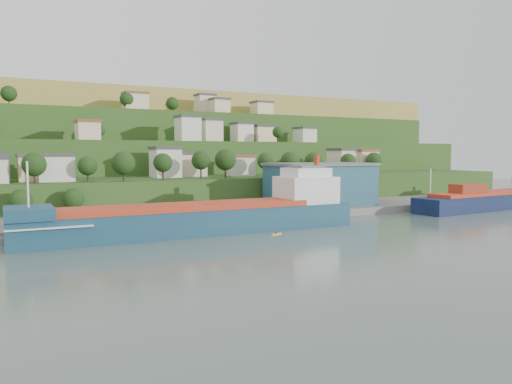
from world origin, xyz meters
TOP-DOWN VIEW (x-y plane):
  - ground at (0.00, 0.00)m, footprint 500.00×500.00m
  - quay at (20.00, 28.00)m, footprint 220.00×26.00m
  - hillside at (0.01, 168.72)m, footprint 360.00×210.62m
  - cargo_ship_near at (-11.93, 7.80)m, footprint 76.50×13.70m
  - cargo_ship_far at (87.70, 8.10)m, footprint 61.64×13.71m
  - warehouse at (34.01, 28.31)m, footprint 31.38×19.63m
  - dinghy at (-48.92, 19.67)m, footprint 4.13×1.68m
  - kayak_orange at (2.99, 3.84)m, footprint 3.29×0.74m
  - kayak_yellow at (0.48, -2.33)m, footprint 3.17×1.70m

SIDE VIEW (x-z plane):
  - ground at x=0.00m, z-range 0.00..0.00m
  - quay at x=20.00m, z-range -2.00..2.00m
  - hillside at x=0.01m, z-range -47.93..48.07m
  - kayak_yellow at x=0.48m, z-range -0.16..0.63m
  - kayak_orange at x=2.99m, z-range -0.17..0.65m
  - dinghy at x=-48.92m, z-range 1.20..2.02m
  - cargo_ship_far at x=87.70m, z-range -5.68..10.93m
  - cargo_ship_near at x=-11.93m, z-range -6.67..12.93m
  - warehouse at x=34.01m, z-range 2.03..14.83m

